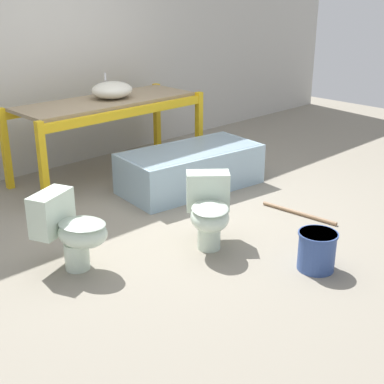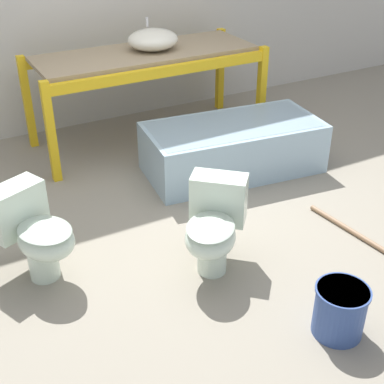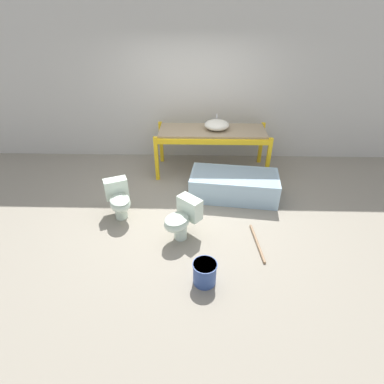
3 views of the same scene
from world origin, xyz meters
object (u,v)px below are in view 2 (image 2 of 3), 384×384
bathtub_main (233,144)px  toilet_far (35,231)px  bucket_white (340,310)px  sink_basin (153,40)px  toilet_near (214,225)px

bathtub_main → toilet_far: toilet_far is taller
bucket_white → sink_basin: bearing=85.3°
sink_basin → toilet_far: 2.32m
toilet_far → bathtub_main: bearing=-4.6°
bathtub_main → toilet_near: size_ratio=2.46×
bathtub_main → toilet_near: (-0.85, -1.10, 0.08)m
sink_basin → bathtub_main: 1.23m
toilet_near → bathtub_main: bearing=93.9°
bathtub_main → bucket_white: bathtub_main is taller
bucket_white → toilet_far: bearing=135.4°
sink_basin → bucket_white: sink_basin is taller
sink_basin → bucket_white: size_ratio=1.53×
bathtub_main → bucket_white: (-0.53, -1.94, -0.09)m
toilet_far → bucket_white: size_ratio=2.11×
toilet_near → bucket_white: bearing=-27.8°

